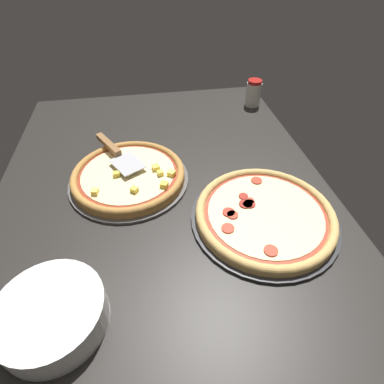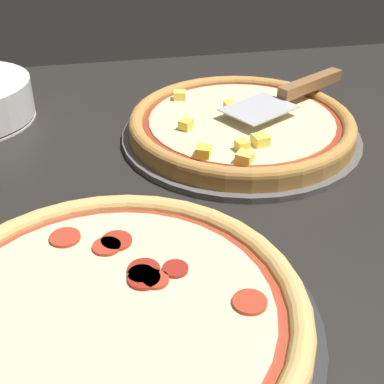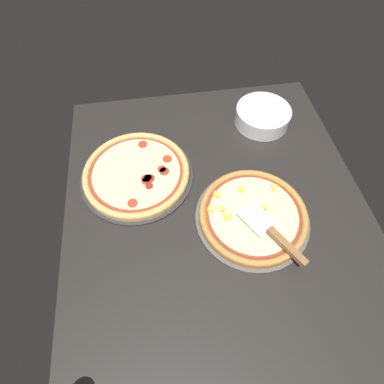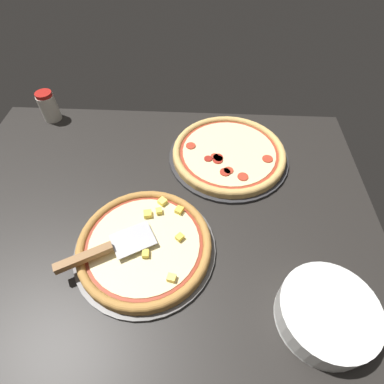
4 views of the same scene
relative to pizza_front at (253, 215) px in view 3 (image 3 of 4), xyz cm
name	(u,v)px [view 3 (image 3 of 4)]	position (x,y,z in cm)	size (l,w,h in cm)	color
ground_plane	(220,222)	(1.02, 10.92, -4.51)	(135.38, 106.71, 3.60)	black
pizza_pan_front	(252,218)	(-0.03, -0.03, -2.21)	(39.17, 39.17, 1.00)	#565451
pizza_front	(253,215)	(0.00, 0.00, 0.00)	(36.82, 36.82, 4.06)	#B77F3D
pizza_pan_back	(137,176)	(24.03, 38.11, -2.21)	(42.26, 42.26, 1.00)	#2D2D30
pizza_back	(137,173)	(24.02, 38.08, -0.29)	(39.73, 39.73, 2.98)	#DBAD60
serving_spatula	(279,239)	(-11.32, -4.79, 3.14)	(25.04, 17.19, 2.00)	#B7B7BC
plate_stack	(262,116)	(45.09, -16.25, 0.79)	(22.79, 22.79, 7.00)	white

